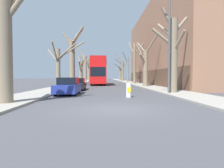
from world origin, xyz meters
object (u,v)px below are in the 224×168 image
(street_tree_left_0, at_px, (5,41))
(street_tree_right_0, at_px, (173,52))
(street_tree_left_5, at_px, (89,70))
(parked_car_0, at_px, (68,86))
(street_tree_left_2, at_px, (73,58))
(lamp_post, at_px, (168,40))
(street_tree_right_4, at_px, (122,69))
(street_tree_left_3, at_px, (81,70))
(traffic_bollard, at_px, (129,90))
(parked_car_1, at_px, (77,84))
(street_tree_right_2, at_px, (135,63))
(double_decker_bus, at_px, (99,70))
(street_tree_right_5, at_px, (120,73))
(street_tree_right_3, at_px, (127,68))
(street_tree_left_4, at_px, (85,67))
(street_tree_right_1, at_px, (145,64))
(street_tree_left_1, at_px, (59,65))

(street_tree_left_0, relative_size, street_tree_right_0, 0.98)
(street_tree_left_5, height_order, parked_car_0, street_tree_left_5)
(street_tree_left_2, relative_size, lamp_post, 1.21)
(street_tree_right_4, bearing_deg, street_tree_left_3, -123.19)
(street_tree_right_4, xyz_separation_m, traffic_bollard, (-3.92, -46.91, -3.14))
(street_tree_left_3, relative_size, parked_car_1, 1.50)
(street_tree_right_2, height_order, double_decker_bus, street_tree_right_2)
(street_tree_right_5, xyz_separation_m, double_decker_bus, (-6.83, -35.15, -0.10))
(street_tree_right_5, relative_size, parked_car_0, 1.41)
(street_tree_right_3, relative_size, street_tree_right_4, 0.84)
(street_tree_left_4, xyz_separation_m, street_tree_right_3, (10.95, -5.92, -0.62))
(street_tree_right_0, relative_size, street_tree_right_2, 0.86)
(street_tree_right_1, bearing_deg, street_tree_left_0, -122.05)
(street_tree_right_0, height_order, street_tree_right_3, street_tree_right_3)
(street_tree_right_2, relative_size, street_tree_right_3, 1.16)
(traffic_bollard, bearing_deg, double_decker_bus, 96.72)
(street_tree_right_5, bearing_deg, traffic_bollard, -94.23)
(street_tree_right_3, xyz_separation_m, parked_car_1, (-8.89, -27.52, -2.85))
(street_tree_right_4, bearing_deg, street_tree_left_1, -105.33)
(street_tree_right_3, relative_size, lamp_post, 0.94)
(street_tree_left_3, bearing_deg, street_tree_left_1, -89.69)
(street_tree_left_0, distance_m, parked_car_1, 11.74)
(street_tree_right_3, bearing_deg, street_tree_left_4, 151.59)
(parked_car_1, bearing_deg, street_tree_left_0, -100.96)
(street_tree_right_5, bearing_deg, street_tree_right_4, -91.71)
(street_tree_left_1, height_order, street_tree_left_2, street_tree_left_2)
(street_tree_right_4, xyz_separation_m, parked_car_1, (-8.60, -39.01, -3.02))
(street_tree_left_4, relative_size, street_tree_left_5, 1.27)
(street_tree_right_5, bearing_deg, street_tree_right_1, -90.06)
(traffic_bollard, bearing_deg, street_tree_right_1, 73.69)
(street_tree_left_1, bearing_deg, street_tree_left_2, 90.95)
(street_tree_right_4, bearing_deg, street_tree_right_1, -89.54)
(street_tree_right_2, bearing_deg, street_tree_left_1, -123.00)
(double_decker_bus, bearing_deg, traffic_bollard, -83.28)
(street_tree_left_0, relative_size, street_tree_left_3, 1.12)
(street_tree_right_1, height_order, street_tree_right_5, street_tree_right_1)
(street_tree_left_3, distance_m, street_tree_right_1, 19.61)
(street_tree_right_0, bearing_deg, parked_car_0, -176.48)
(parked_car_1, distance_m, lamp_post, 10.65)
(street_tree_left_0, height_order, street_tree_left_1, street_tree_left_0)
(street_tree_left_3, bearing_deg, street_tree_right_5, 67.57)
(street_tree_right_2, relative_size, parked_car_1, 2.00)
(street_tree_right_4, distance_m, street_tree_right_5, 10.33)
(street_tree_right_4, distance_m, lamp_post, 44.66)
(street_tree_right_2, bearing_deg, parked_car_0, -111.69)
(street_tree_right_5, height_order, lamp_post, lamp_post)
(street_tree_right_0, xyz_separation_m, parked_car_1, (-8.88, 4.81, -3.00))
(street_tree_left_5, relative_size, parked_car_0, 1.75)
(street_tree_right_3, relative_size, parked_car_1, 1.73)
(street_tree_left_0, xyz_separation_m, street_tree_left_1, (0.22, 11.70, -0.52))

